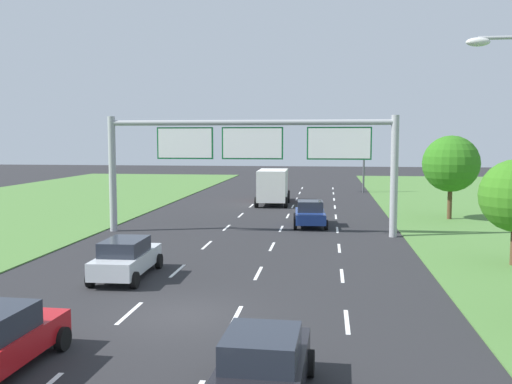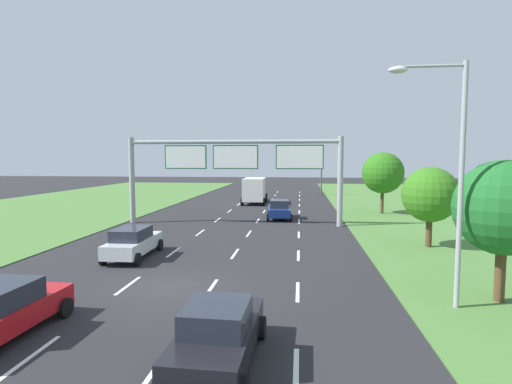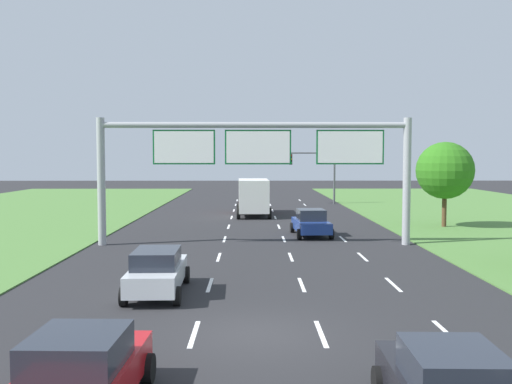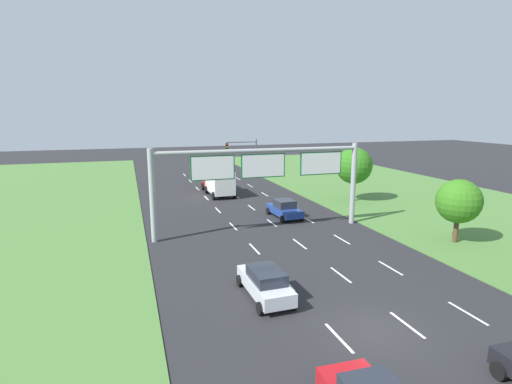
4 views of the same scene
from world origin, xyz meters
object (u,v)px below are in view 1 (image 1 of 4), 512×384
at_px(car_near_red, 126,258).
at_px(roadside_tree_far, 451,164).
at_px(car_far_ahead, 310,214).
at_px(car_lead_silver, 262,369).
at_px(traffic_light_mast, 345,156).
at_px(box_truck, 274,185).
at_px(sign_gantry, 253,151).

bearing_deg(car_near_red, roadside_tree_far, 47.28).
bearing_deg(car_far_ahead, car_lead_silver, -93.96).
relative_size(car_far_ahead, traffic_light_mast, 0.79).
distance_m(car_lead_silver, traffic_light_mast, 48.94).
xyz_separation_m(car_lead_silver, roadside_tree_far, (9.84, 29.31, 3.12)).
bearing_deg(box_truck, car_near_red, -98.77).
xyz_separation_m(sign_gantry, roadside_tree_far, (12.86, 7.63, -1.04)).
distance_m(box_truck, roadside_tree_far, 15.64).
bearing_deg(car_lead_silver, roadside_tree_far, 73.05).
relative_size(car_near_red, traffic_light_mast, 0.81).
height_order(sign_gantry, traffic_light_mast, sign_gantry).
distance_m(car_far_ahead, sign_gantry, 6.38).
height_order(car_near_red, car_far_ahead, car_far_ahead).
distance_m(sign_gantry, roadside_tree_far, 14.99).
distance_m(box_truck, traffic_light_mast, 13.15).
distance_m(car_lead_silver, roadside_tree_far, 31.08).
xyz_separation_m(car_near_red, car_far_ahead, (7.02, 14.82, -0.02)).
relative_size(traffic_light_mast, roadside_tree_far, 0.95).
bearing_deg(sign_gantry, car_lead_silver, -82.05).
relative_size(sign_gantry, roadside_tree_far, 2.93).
distance_m(car_near_red, car_lead_silver, 12.45).
relative_size(box_truck, sign_gantry, 0.43).
bearing_deg(box_truck, car_far_ahead, -75.30).
bearing_deg(car_near_red, car_far_ahead, 63.30).
xyz_separation_m(car_near_red, traffic_light_mast, (9.94, 38.30, 3.04)).
xyz_separation_m(car_lead_silver, traffic_light_mast, (3.15, 48.74, 3.07)).
relative_size(car_lead_silver, car_far_ahead, 0.99).
height_order(car_lead_silver, box_truck, box_truck).
bearing_deg(car_far_ahead, box_truck, 102.70).
bearing_deg(box_truck, sign_gantry, -90.44).
relative_size(car_far_ahead, box_truck, 0.60).
relative_size(box_truck, traffic_light_mast, 1.31).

